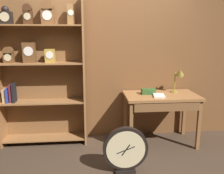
{
  "coord_description": "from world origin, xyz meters",
  "views": [
    {
      "loc": [
        -0.32,
        -2.53,
        1.66
      ],
      "look_at": [
        -0.03,
        0.64,
        0.97
      ],
      "focal_mm": 37.23,
      "sensor_mm": 36.0,
      "label": 1
    }
  ],
  "objects_px": {
    "toolbox_small": "(148,91)",
    "bookshelf": "(39,67)",
    "round_clock_large": "(125,150)",
    "open_repair_manual": "(159,96)",
    "desk_lamp": "(179,76)",
    "workbench": "(161,101)"
  },
  "relations": [
    {
      "from": "toolbox_small",
      "to": "desk_lamp",
      "type": "bearing_deg",
      "value": 5.19
    },
    {
      "from": "bookshelf",
      "to": "open_repair_manual",
      "type": "xyz_separation_m",
      "value": [
        1.77,
        -0.3,
        -0.41
      ]
    },
    {
      "from": "bookshelf",
      "to": "open_repair_manual",
      "type": "bearing_deg",
      "value": -9.62
    },
    {
      "from": "desk_lamp",
      "to": "toolbox_small",
      "type": "bearing_deg",
      "value": -174.81
    },
    {
      "from": "bookshelf",
      "to": "desk_lamp",
      "type": "xyz_separation_m",
      "value": [
        2.14,
        -0.1,
        -0.15
      ]
    },
    {
      "from": "workbench",
      "to": "open_repair_manual",
      "type": "relative_size",
      "value": 5.06
    },
    {
      "from": "workbench",
      "to": "desk_lamp",
      "type": "distance_m",
      "value": 0.49
    },
    {
      "from": "workbench",
      "to": "open_repair_manual",
      "type": "xyz_separation_m",
      "value": [
        -0.07,
        -0.09,
        0.11
      ]
    },
    {
      "from": "workbench",
      "to": "round_clock_large",
      "type": "height_order",
      "value": "workbench"
    },
    {
      "from": "open_repair_manual",
      "to": "round_clock_large",
      "type": "xyz_separation_m",
      "value": [
        -0.6,
        -0.67,
        -0.5
      ]
    },
    {
      "from": "round_clock_large",
      "to": "workbench",
      "type": "bearing_deg",
      "value": 48.85
    },
    {
      "from": "toolbox_small",
      "to": "bookshelf",
      "type": "bearing_deg",
      "value": 175.12
    },
    {
      "from": "bookshelf",
      "to": "open_repair_manual",
      "type": "distance_m",
      "value": 1.84
    },
    {
      "from": "open_repair_manual",
      "to": "round_clock_large",
      "type": "distance_m",
      "value": 1.03
    },
    {
      "from": "toolbox_small",
      "to": "open_repair_manual",
      "type": "bearing_deg",
      "value": -52.65
    },
    {
      "from": "desk_lamp",
      "to": "toolbox_small",
      "type": "distance_m",
      "value": 0.54
    },
    {
      "from": "desk_lamp",
      "to": "bookshelf",
      "type": "bearing_deg",
      "value": 177.42
    },
    {
      "from": "workbench",
      "to": "open_repair_manual",
      "type": "distance_m",
      "value": 0.16
    },
    {
      "from": "toolbox_small",
      "to": "round_clock_large",
      "type": "relative_size",
      "value": 0.35
    },
    {
      "from": "open_repair_manual",
      "to": "desk_lamp",
      "type": "bearing_deg",
      "value": 38.36
    },
    {
      "from": "toolbox_small",
      "to": "round_clock_large",
      "type": "xyz_separation_m",
      "value": [
        -0.47,
        -0.83,
        -0.53
      ]
    },
    {
      "from": "bookshelf",
      "to": "workbench",
      "type": "distance_m",
      "value": 1.92
    }
  ]
}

